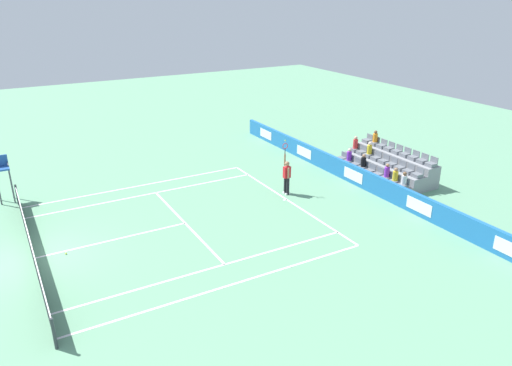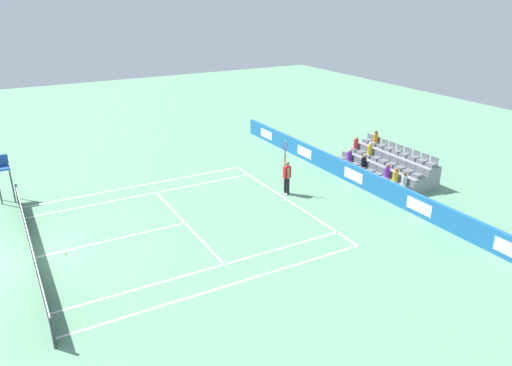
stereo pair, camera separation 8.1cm
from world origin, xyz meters
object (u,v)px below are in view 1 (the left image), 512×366
(tennis_player, at_px, (287,176))
(loose_tennis_ball, at_px, (66,254))
(umpire_chair, at_px, (2,172))
(tennis_net, at_px, (31,248))

(tennis_player, relative_size, loose_tennis_ball, 41.97)
(umpire_chair, bearing_deg, tennis_player, -115.65)
(tennis_net, bearing_deg, umpire_chair, 3.69)
(tennis_net, xyz_separation_m, umpire_chair, (6.76, 0.44, 1.03))
(loose_tennis_ball, bearing_deg, tennis_player, -85.15)
(tennis_net, distance_m, loose_tennis_ball, 1.31)
(umpire_chair, height_order, loose_tennis_ball, umpire_chair)
(tennis_net, distance_m, tennis_player, 12.31)
(umpire_chair, distance_m, loose_tennis_ball, 7.39)
(tennis_net, xyz_separation_m, loose_tennis_ball, (-0.29, -1.19, -0.46))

